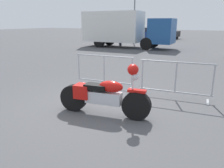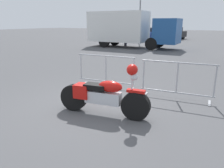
# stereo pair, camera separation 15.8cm
# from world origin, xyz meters

# --- Properties ---
(ground_plane) EXTENTS (120.00, 120.00, 0.00)m
(ground_plane) POSITION_xyz_m (0.00, 0.00, 0.00)
(ground_plane) COLOR #4C4C4F
(motorcycle) EXTENTS (2.21, 0.57, 1.25)m
(motorcycle) POSITION_xyz_m (0.53, -0.39, 0.48)
(motorcycle) COLOR black
(motorcycle) RESTS_ON ground
(crowd_barrier_near) EXTENTS (2.00, 0.66, 1.07)m
(crowd_barrier_near) POSITION_xyz_m (-0.64, 1.55, 0.55)
(crowd_barrier_near) COLOR #9EA0A5
(crowd_barrier_near) RESTS_ON ground
(crowd_barrier_far) EXTENTS (2.00, 0.66, 1.07)m
(crowd_barrier_far) POSITION_xyz_m (1.70, 1.55, 0.55)
(crowd_barrier_far) COLOR #9EA0A5
(crowd_barrier_far) RESTS_ON ground
(box_truck) EXTENTS (7.80, 2.63, 2.98)m
(box_truck) POSITION_xyz_m (-5.58, 12.66, 1.64)
(box_truck) COLOR white
(box_truck) RESTS_ON ground
(parked_car_maroon) EXTENTS (2.46, 4.67, 1.51)m
(parked_car_maroon) POSITION_xyz_m (-12.64, 23.42, 0.76)
(parked_car_maroon) COLOR maroon
(parked_car_maroon) RESTS_ON ground
(parked_car_green) EXTENTS (2.28, 4.32, 1.40)m
(parked_car_green) POSITION_xyz_m (-10.03, 23.03, 0.71)
(parked_car_green) COLOR #236B38
(parked_car_green) RESTS_ON ground
(parked_car_blue) EXTENTS (2.35, 4.46, 1.44)m
(parked_car_blue) POSITION_xyz_m (-7.41, 23.07, 0.73)
(parked_car_blue) COLOR #284799
(parked_car_blue) RESTS_ON ground
(parked_car_black) EXTENTS (2.45, 4.64, 1.50)m
(parked_car_black) POSITION_xyz_m (-4.80, 23.57, 0.76)
(parked_car_black) COLOR black
(parked_car_black) RESTS_ON ground
(pedestrian) EXTENTS (0.47, 0.47, 1.69)m
(pedestrian) POSITION_xyz_m (-6.44, 13.96, 0.92)
(pedestrian) COLOR #262838
(pedestrian) RESTS_ON ground
(street_lamp) EXTENTS (0.36, 0.70, 5.68)m
(street_lamp) POSITION_xyz_m (-6.04, 16.11, 3.71)
(street_lamp) COLOR #595B60
(street_lamp) RESTS_ON ground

